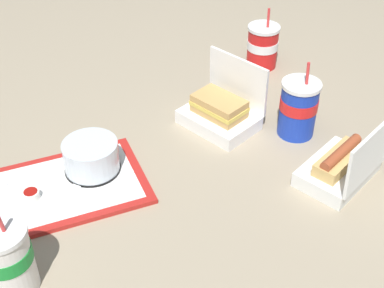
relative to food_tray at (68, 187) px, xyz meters
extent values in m
plane|color=gray|center=(0.28, -0.10, -0.01)|extent=(3.20, 3.20, 0.00)
cube|color=red|center=(0.00, 0.00, 0.00)|extent=(0.41, 0.32, 0.01)
cube|color=white|center=(0.00, 0.00, 0.01)|extent=(0.36, 0.27, 0.00)
cylinder|color=black|center=(0.08, 0.02, 0.01)|extent=(0.14, 0.14, 0.01)
cylinder|color=beige|center=(0.08, 0.02, 0.04)|extent=(0.10, 0.10, 0.05)
cylinder|color=silver|center=(0.08, 0.02, 0.05)|extent=(0.14, 0.14, 0.07)
cylinder|color=white|center=(-0.09, 0.00, 0.02)|extent=(0.04, 0.04, 0.02)
cylinder|color=#9E140F|center=(-0.09, 0.00, 0.03)|extent=(0.03, 0.03, 0.01)
cube|color=white|center=(-0.03, -0.05, 0.01)|extent=(0.12, 0.12, 0.00)
cube|color=white|center=(-0.07, 0.09, 0.01)|extent=(0.11, 0.03, 0.00)
cube|color=white|center=(0.58, -0.31, 0.01)|extent=(0.23, 0.18, 0.04)
cube|color=white|center=(0.60, -0.38, 0.10)|extent=(0.20, 0.07, 0.13)
cube|color=tan|center=(0.58, -0.31, 0.05)|extent=(0.17, 0.10, 0.03)
cylinder|color=#9E4728|center=(0.58, -0.31, 0.07)|extent=(0.15, 0.07, 0.03)
cylinder|color=yellow|center=(0.58, -0.31, 0.08)|extent=(0.13, 0.04, 0.01)
cube|color=white|center=(0.46, 0.02, 0.01)|extent=(0.19, 0.23, 0.04)
cube|color=white|center=(0.53, 0.04, 0.11)|extent=(0.06, 0.20, 0.15)
cube|color=tan|center=(0.46, 0.02, 0.04)|extent=(0.12, 0.16, 0.02)
cube|color=#E5C651|center=(0.46, 0.02, 0.06)|extent=(0.12, 0.16, 0.01)
cube|color=tan|center=(0.46, 0.02, 0.08)|extent=(0.12, 0.16, 0.02)
cylinder|color=red|center=(0.77, 0.23, 0.06)|extent=(0.10, 0.10, 0.13)
cylinder|color=white|center=(0.77, 0.23, 0.07)|extent=(0.10, 0.10, 0.03)
cylinder|color=white|center=(0.77, 0.23, 0.13)|extent=(0.10, 0.10, 0.01)
cylinder|color=red|center=(0.78, 0.23, 0.16)|extent=(0.01, 0.01, 0.06)
cylinder|color=white|center=(-0.20, -0.21, 0.07)|extent=(0.10, 0.10, 0.15)
cylinder|color=#198C33|center=(-0.20, -0.21, 0.09)|extent=(0.10, 0.10, 0.03)
cylinder|color=#1938B7|center=(0.62, -0.11, 0.07)|extent=(0.10, 0.10, 0.15)
cylinder|color=red|center=(0.62, -0.11, 0.09)|extent=(0.10, 0.10, 0.03)
cylinder|color=white|center=(0.62, -0.11, 0.15)|extent=(0.11, 0.11, 0.01)
cylinder|color=red|center=(0.63, -0.12, 0.18)|extent=(0.01, 0.01, 0.06)
camera|label=1|loc=(-0.25, -0.97, 0.87)|focal=50.00mm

